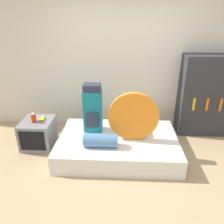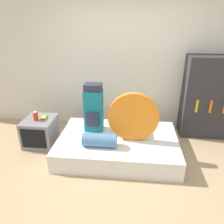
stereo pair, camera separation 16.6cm
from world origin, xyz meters
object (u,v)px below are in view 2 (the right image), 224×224
at_px(tent_bag, 133,117).
at_px(television, 40,131).
at_px(bookshelf, 208,98).
at_px(backpack, 94,108).
at_px(canister, 36,116).
at_px(sleeping_roll, 100,140).

relative_size(tent_bag, television, 1.35).
distance_m(television, bookshelf, 3.12).
bearing_deg(tent_bag, bookshelf, 32.77).
distance_m(tent_bag, television, 1.73).
bearing_deg(backpack, television, -177.03).
bearing_deg(canister, bookshelf, 12.91).
bearing_deg(television, backpack, 2.97).
xyz_separation_m(backpack, tent_bag, (0.67, -0.27, -0.01)).
relative_size(canister, bookshelf, 0.11).
distance_m(sleeping_roll, television, 1.26).
distance_m(sleeping_roll, canister, 1.26).
distance_m(tent_bag, canister, 1.69).
height_order(tent_bag, canister, tent_bag).
height_order(sleeping_roll, bookshelf, bookshelf).
relative_size(tent_bag, canister, 4.95).
bearing_deg(backpack, sleeping_roll, -71.10).
bearing_deg(bookshelf, tent_bag, -147.23).
height_order(backpack, television, backpack).
relative_size(sleeping_roll, television, 0.88).
bearing_deg(television, tent_bag, -7.49).
height_order(sleeping_roll, television, sleeping_roll).
xyz_separation_m(television, canister, (-0.03, -0.04, 0.32)).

